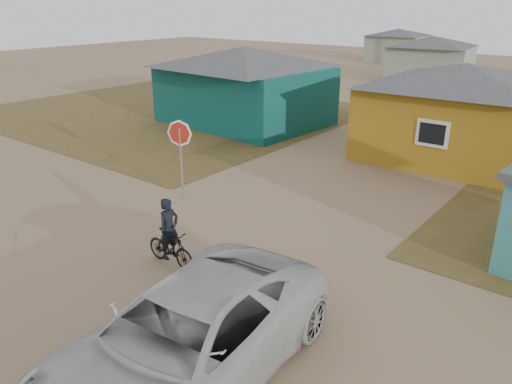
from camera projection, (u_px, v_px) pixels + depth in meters
ground at (163, 271)px, 12.25m from camera, size 120.00×120.00×0.00m
grass_nw at (169, 111)px, 29.86m from camera, size 20.00×18.00×0.00m
house_teal at (244, 85)px, 26.31m from camera, size 8.93×7.08×4.00m
house_yellow at (460, 111)px, 20.35m from camera, size 7.72×6.76×3.90m
house_pale_west at (431, 58)px, 39.97m from camera, size 7.04×6.15×3.60m
house_pale_north at (397, 45)px, 53.43m from camera, size 6.28×5.81×3.40m
stop_sign at (180, 142)px, 16.05m from camera, size 0.87×0.10×2.67m
cyclist at (170, 242)px, 12.30m from camera, size 1.58×0.57×1.78m
vehicle at (185, 341)px, 8.38m from camera, size 3.47×6.45×1.72m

